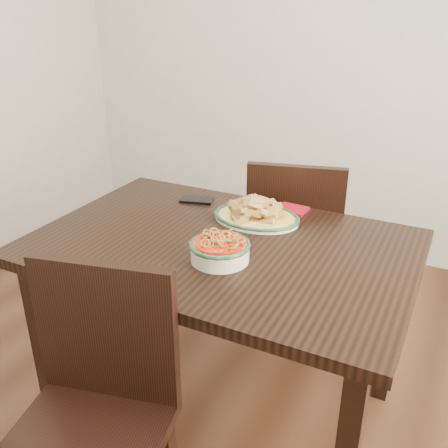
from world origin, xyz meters
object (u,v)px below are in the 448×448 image
at_px(fish_plate, 257,209).
at_px(smartphone, 197,200).
at_px(dining_table, 221,264).
at_px(noodle_bowl, 220,248).
at_px(chair_near, 95,404).
at_px(chair_far, 294,239).

relative_size(fish_plate, smartphone, 2.44).
bearing_deg(fish_plate, smartphone, 167.44).
bearing_deg(dining_table, noodle_bowl, -65.05).
bearing_deg(chair_near, noodle_bowl, 60.88).
distance_m(dining_table, fish_plate, 0.27).
bearing_deg(noodle_bowl, dining_table, 114.95).
xyz_separation_m(fish_plate, noodle_bowl, (0.02, -0.35, -0.00)).
height_order(chair_far, chair_near, same).
bearing_deg(smartphone, chair_far, 29.93).
relative_size(chair_near, noodle_bowl, 4.44).
relative_size(chair_near, fish_plate, 2.69).
bearing_deg(dining_table, chair_near, -97.84).
xyz_separation_m(chair_near, smartphone, (-0.18, 0.91, 0.26)).
bearing_deg(fish_plate, dining_table, -98.68).
relative_size(dining_table, noodle_bowl, 6.54).
height_order(fish_plate, noodle_bowl, fish_plate).
xyz_separation_m(chair_far, smartphone, (-0.33, -0.33, 0.26)).
distance_m(fish_plate, noodle_bowl, 0.35).
bearing_deg(chair_near, smartphone, 88.19).
distance_m(dining_table, chair_near, 0.64).
bearing_deg(chair_far, chair_near, 69.11).
bearing_deg(chair_far, smartphone, 31.26).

